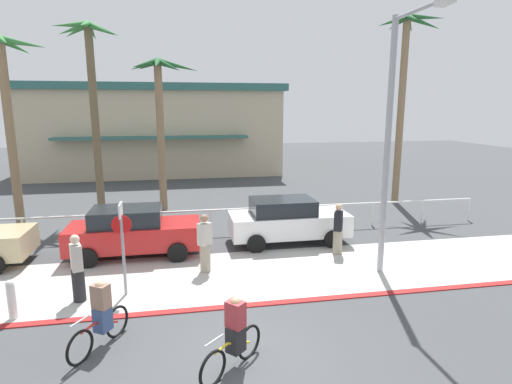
% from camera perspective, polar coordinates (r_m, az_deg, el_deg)
% --- Properties ---
extents(ground_plane, '(80.00, 80.00, 0.00)m').
position_cam_1_polar(ground_plane, '(18.29, -6.53, -4.42)').
color(ground_plane, '#424447').
extents(sidewalk_strip, '(44.00, 4.00, 0.02)m').
position_cam_1_polar(sidewalk_strip, '(12.82, -4.63, -11.44)').
color(sidewalk_strip, beige).
rests_on(sidewalk_strip, ground).
extents(curb_paint, '(44.00, 0.24, 0.03)m').
position_cam_1_polar(curb_paint, '(11.02, -3.51, -15.44)').
color(curb_paint, maroon).
rests_on(curb_paint, ground).
extents(building_backdrop, '(19.01, 13.37, 6.66)m').
position_cam_1_polar(building_backdrop, '(35.61, -13.41, 8.58)').
color(building_backdrop, '#BCAD8E').
rests_on(building_backdrop, ground).
extents(rail_fence, '(23.19, 0.08, 1.04)m').
position_cam_1_polar(rail_fence, '(16.62, -6.22, -3.05)').
color(rail_fence, white).
rests_on(rail_fence, ground).
extents(stop_sign_bike_lane, '(0.52, 0.56, 2.56)m').
position_cam_1_polar(stop_sign_bike_lane, '(11.58, -17.90, -5.75)').
color(stop_sign_bike_lane, gray).
rests_on(stop_sign_bike_lane, ground).
extents(bollard_0, '(0.20, 0.20, 1.00)m').
position_cam_1_polar(bollard_0, '(11.79, -30.53, -12.55)').
color(bollard_0, white).
rests_on(bollard_0, ground).
extents(streetlight_curb, '(0.24, 2.54, 7.50)m').
position_cam_1_polar(streetlight_curb, '(12.57, 18.22, 7.63)').
color(streetlight_curb, '#9EA0A5').
rests_on(streetlight_curb, ground).
extents(palm_tree_2, '(3.38, 2.89, 7.76)m').
position_cam_1_polar(palm_tree_2, '(19.64, -31.17, 11.61)').
color(palm_tree_2, '#846B4C').
rests_on(palm_tree_2, ground).
extents(palm_tree_3, '(2.76, 3.48, 8.79)m').
position_cam_1_polar(palm_tree_3, '(21.02, -21.74, 14.96)').
color(palm_tree_3, brown).
rests_on(palm_tree_3, ground).
extents(palm_tree_4, '(3.20, 3.27, 7.27)m').
position_cam_1_polar(palm_tree_4, '(20.59, -13.05, 12.64)').
color(palm_tree_4, '#846B4C').
rests_on(palm_tree_4, ground).
extents(palm_tree_5, '(3.49, 3.13, 9.54)m').
position_cam_1_polar(palm_tree_5, '(22.99, 19.76, 15.65)').
color(palm_tree_5, '#846B4C').
rests_on(palm_tree_5, ground).
extents(car_red_1, '(4.40, 2.02, 1.69)m').
position_cam_1_polar(car_red_1, '(14.79, -16.50, -5.19)').
color(car_red_1, red).
rests_on(car_red_1, ground).
extents(car_white_2, '(4.40, 2.02, 1.69)m').
position_cam_1_polar(car_white_2, '(15.60, 4.31, -3.87)').
color(car_white_2, white).
rests_on(car_white_2, ground).
extents(cyclist_yellow_0, '(1.37, 1.29, 1.50)m').
position_cam_1_polar(cyclist_yellow_0, '(8.46, -3.02, -19.14)').
color(cyclist_yellow_0, black).
rests_on(cyclist_yellow_0, ground).
extents(cyclist_red_1, '(1.01, 1.58, 1.50)m').
position_cam_1_polar(cyclist_red_1, '(9.68, -20.54, -15.70)').
color(cyclist_red_1, black).
rests_on(cyclist_red_1, ground).
extents(pedestrian_0, '(0.48, 0.45, 1.84)m').
position_cam_1_polar(pedestrian_0, '(12.91, -7.03, -7.28)').
color(pedestrian_0, gray).
rests_on(pedestrian_0, ground).
extents(pedestrian_1, '(0.41, 0.46, 1.83)m').
position_cam_1_polar(pedestrian_1, '(11.89, -23.31, -9.89)').
color(pedestrian_1, '#232326').
rests_on(pedestrian_1, ground).
extents(pedestrian_2, '(0.44, 0.48, 1.80)m').
position_cam_1_polar(pedestrian_2, '(14.62, 11.19, -5.25)').
color(pedestrian_2, gray).
rests_on(pedestrian_2, ground).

